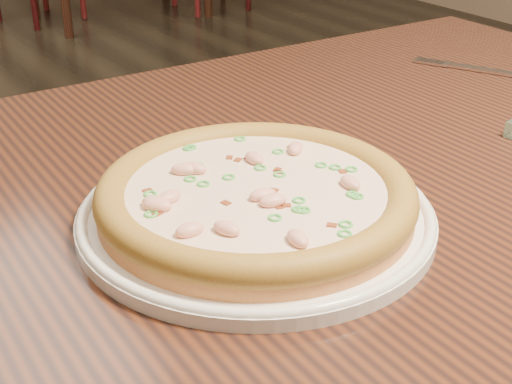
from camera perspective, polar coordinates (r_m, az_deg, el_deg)
hero_table at (r=0.78m, az=5.45°, el=-4.83°), size 1.20×0.80×0.75m
plate at (r=0.63m, az=0.00°, el=-1.73°), size 0.31×0.31×0.02m
pizza at (r=0.62m, az=-0.02°, el=-0.25°), size 0.28×0.28×0.03m
fork at (r=1.08m, az=17.32°, el=9.39°), size 0.09×0.16×0.00m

